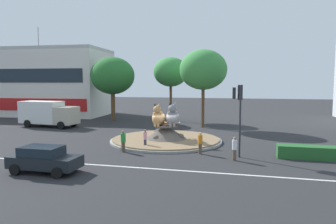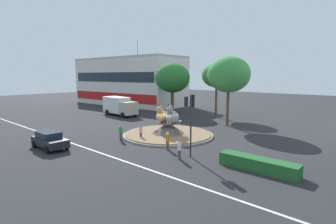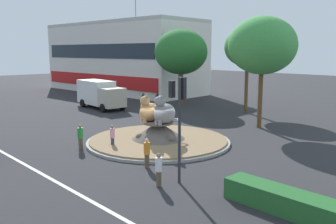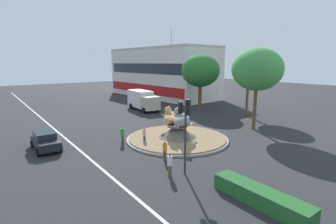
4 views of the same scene
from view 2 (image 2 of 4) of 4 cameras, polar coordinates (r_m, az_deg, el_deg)
ground_plane at (r=29.12m, az=0.01°, el=-5.18°), size 160.00×160.00×0.00m
lane_centreline at (r=23.50m, az=-14.66°, el=-8.67°), size 112.00×0.20×0.01m
roundabout_island at (r=29.03m, az=0.01°, el=-4.36°), size 10.00×10.00×1.46m
cat_statue_calico at (r=28.92m, az=-1.26°, el=-0.81°), size 1.33×2.05×2.04m
cat_statue_grey at (r=28.19m, az=0.86°, el=-0.95°), size 1.48×2.24×2.17m
traffic_light_mast at (r=21.03m, az=4.98°, el=0.10°), size 0.71×0.62×5.13m
shophouse_block at (r=61.52m, az=-8.64°, el=6.69°), size 27.61×11.95×14.66m
clipped_hedge_strip at (r=19.69m, az=19.14°, el=-10.77°), size 5.55×1.20×0.90m
broadleaf_tree_behind_island at (r=45.75m, az=0.97°, el=7.47°), size 6.08×6.08×8.84m
second_tree_near_tower at (r=42.41m, az=10.66°, el=7.98°), size 4.76×4.76×8.78m
third_tree_left at (r=34.92m, az=13.19°, el=8.01°), size 5.52×5.52×9.14m
pedestrian_white_shirt at (r=20.88m, az=2.52°, el=-8.05°), size 0.33×0.33×1.64m
pedestrian_orange_shirt at (r=23.51m, az=-0.10°, el=-6.20°), size 0.34×0.34×1.65m
pedestrian_green_shirt at (r=27.20m, az=-10.31°, el=-4.38°), size 0.38×0.38×1.66m
pedestrian_pink_shirt at (r=27.33m, az=-5.99°, el=-4.32°), size 0.31×0.31×1.56m
sedan_on_far_lane at (r=26.20m, az=-24.56°, el=-5.58°), size 4.14×1.98×1.56m
delivery_box_truck at (r=44.27m, az=-10.63°, el=1.39°), size 7.29×3.10×3.06m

